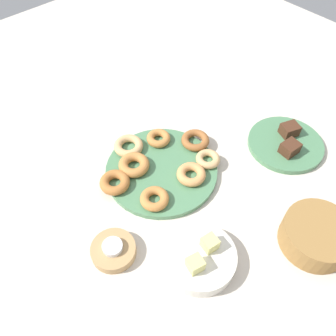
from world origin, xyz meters
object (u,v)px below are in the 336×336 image
object	(u,v)px
donut_plate	(161,170)
melon_chunk_right	(195,264)
donut_0	(191,174)
tealight	(112,247)
donut_1	(134,165)
brownie_far	(290,148)
donut_7	(129,146)
donut_2	(158,138)
cake_plate	(285,144)
melon_chunk_left	(210,243)
donut_4	(195,140)
fruit_bowl	(199,258)
donut_5	(115,182)
candle_holder	(114,250)
donut_6	(208,159)
donut_3	(155,199)
brownie_near	(290,130)
basket	(317,235)

from	to	relation	value
donut_plate	melon_chunk_right	size ratio (longest dim) A/B	9.48
donut_0	tealight	distance (m)	0.31
melon_chunk_right	donut_0	bearing A→B (deg)	-132.94
donut_0	donut_1	xyz separation A→B (m)	(0.10, -0.14, 0.00)
tealight	brownie_far	bearing A→B (deg)	170.48
donut_7	melon_chunk_right	xyz separation A→B (m)	(0.13, 0.43, 0.03)
donut_plate	donut_2	size ratio (longest dim) A/B	4.43
cake_plate	melon_chunk_left	xyz separation A→B (m)	(0.46, 0.09, 0.05)
donut_4	fruit_bowl	xyz separation A→B (m)	(0.27, 0.29, -0.01)
donut_5	candle_holder	bearing A→B (deg)	51.97
donut_1	cake_plate	world-z (taller)	donut_1
donut_0	melon_chunk_left	world-z (taller)	melon_chunk_left
donut_0	candle_holder	size ratio (longest dim) A/B	0.75
brownie_far	melon_chunk_right	bearing A→B (deg)	8.70
donut_0	brownie_far	xyz separation A→B (m)	(-0.30, 0.14, 0.01)
donut_2	melon_chunk_left	bearing A→B (deg)	67.10
donut_6	melon_chunk_left	bearing A→B (deg)	44.10
donut_5	donut_0	bearing A→B (deg)	145.48
donut_2	donut_4	size ratio (longest dim) A/B	0.85
donut_plate	donut_3	world-z (taller)	donut_3
donut_plate	tealight	xyz separation A→B (m)	(0.27, 0.12, 0.03)
fruit_bowl	donut_4	bearing A→B (deg)	-133.36
donut_3	donut_4	xyz separation A→B (m)	(-0.24, -0.08, -0.00)
donut_3	donut_5	world-z (taller)	donut_5
donut_4	donut_5	bearing A→B (deg)	-7.20
donut_3	donut_0	bearing A→B (deg)	176.69
donut_3	tealight	bearing A→B (deg)	13.41
donut_0	candle_holder	bearing A→B (deg)	6.22
candle_holder	tealight	size ratio (longest dim) A/B	2.22
donut_1	cake_plate	size ratio (longest dim) A/B	0.39
donut_plate	donut_0	size ratio (longest dim) A/B	3.92
brownie_near	candle_holder	distance (m)	0.68
cake_plate	candle_holder	bearing A→B (deg)	-6.42
donut_1	tealight	xyz separation A→B (m)	(0.21, 0.18, 0.00)
donut_5	basket	xyz separation A→B (m)	(-0.28, 0.49, 0.01)
donut_1	donut_7	bearing A→B (deg)	-116.21
brownie_near	basket	xyz separation A→B (m)	(0.27, 0.27, -0.00)
fruit_bowl	melon_chunk_left	world-z (taller)	melon_chunk_left
donut_3	fruit_bowl	world-z (taller)	same
donut_0	cake_plate	xyz separation A→B (m)	(-0.33, 0.11, -0.02)
melon_chunk_right	brownie_far	bearing A→B (deg)	-171.30
donut_0	cake_plate	bearing A→B (deg)	162.12
melon_chunk_left	brownie_near	bearing A→B (deg)	-167.48
cake_plate	candle_holder	size ratio (longest dim) A/B	2.08
donut_plate	brownie_far	bearing A→B (deg)	147.22
tealight	candle_holder	bearing A→B (deg)	-90.00
donut_0	donut_3	size ratio (longest dim) A/B	1.06
donut_3	tealight	xyz separation A→B (m)	(0.18, 0.04, 0.01)
donut_4	melon_chunk_left	distance (m)	0.38
donut_2	donut_6	size ratio (longest dim) A/B	1.02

